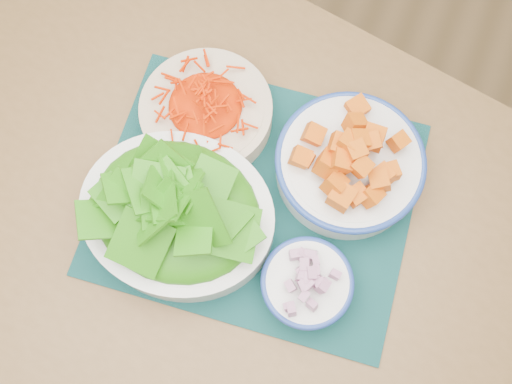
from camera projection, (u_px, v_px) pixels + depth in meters
ground at (203, 263)px, 1.64m from camera, size 4.00×4.00×0.00m
table at (209, 224)px, 1.00m from camera, size 1.40×1.05×0.75m
placemat at (256, 198)px, 0.91m from camera, size 0.53×0.45×0.00m
carrot_bowl at (206, 110)px, 0.92m from camera, size 0.24×0.24×0.08m
squash_bowl at (351, 161)px, 0.87m from camera, size 0.26×0.26×0.11m
lettuce_bowl at (176, 211)px, 0.84m from camera, size 0.31×0.27×0.13m
onion_bowl at (307, 283)px, 0.83m from camera, size 0.17×0.17×0.07m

